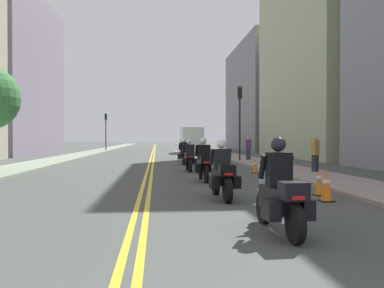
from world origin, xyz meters
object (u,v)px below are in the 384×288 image
Objects in this scene: motorcycle_0 at (280,195)px; traffic_cone_2 at (319,181)px; traffic_cone_0 at (255,165)px; traffic_light_far at (106,125)px; pedestrian_1 at (248,148)px; parked_truck at (191,142)px; pedestrian_0 at (315,154)px; traffic_light_near at (240,110)px; motorcycle_3 at (189,158)px; motorcycle_4 at (184,154)px; motorcycle_5 at (185,151)px; motorcycle_1 at (222,175)px; motorcycle_2 at (204,163)px; traffic_cone_1 at (327,186)px.

traffic_cone_2 is at bearing 57.87° from motorcycle_0.
traffic_light_far reaches higher than traffic_cone_0.
motorcycle_0 is 46.48m from traffic_light_far.
parked_truck is at bearing 120.02° from pedestrian_1.
traffic_cone_0 is at bearing 129.03° from pedestrian_0.
parked_truck reaches higher than pedestrian_1.
traffic_cone_0 is at bearing 75.09° from motorcycle_0.
traffic_light_near is at bearing 64.35° from pedestrian_0.
motorcycle_3 is 5.34m from motorcycle_4.
motorcycle_5 is 12.67m from pedestrian_0.
motorcycle_3 is 9.34m from traffic_cone_2.
motorcycle_5 is 1.27× the size of pedestrian_0.
pedestrian_1 is (12.77, -23.77, -2.32)m from traffic_light_far.
motorcycle_1 is at bearing -109.49° from traffic_cone_0.
motorcycle_5 reaches higher than motorcycle_2.
traffic_light_near is 0.79× the size of parked_truck.
motorcycle_5 reaches higher than motorcycle_0.
pedestrian_0 is at bearing -64.50° from motorcycle_5.
motorcycle_5 is at bearing 86.96° from motorcycle_2.
motorcycle_4 is at bearing 101.64° from traffic_cone_2.
motorcycle_0 is 0.33× the size of parked_truck.
motorcycle_1 is 1.09× the size of motorcycle_3.
motorcycle_4 is at bearing 91.75° from pedestrian_0.
traffic_light_far is at bearing 100.30° from motorcycle_2.
motorcycle_3 is 25.57m from parked_truck.
motorcycle_5 is 4.58m from pedestrian_1.
traffic_cone_0 is 0.15× the size of traffic_light_far.
traffic_light_far reaches higher than motorcycle_1.
motorcycle_4 is 9.19m from pedestrian_0.
motorcycle_1 is 18.42m from pedestrian_1.
pedestrian_1 is at bearing -12.16° from motorcycle_5.
parked_truck is (10.13, -6.77, -1.96)m from traffic_light_far.
traffic_cone_2 is (2.92, -14.18, -0.27)m from motorcycle_4.
traffic_light_far is 2.65× the size of pedestrian_0.
motorcycle_3 is at bearing 90.16° from motorcycle_2.
motorcycle_4 is at bearing -73.48° from traffic_light_far.
motorcycle_4 reaches higher than traffic_cone_1.
motorcycle_0 is 18.75m from motorcycle_4.
motorcycle_2 is at bearing -77.67° from traffic_light_far.
motorcycle_3 is at bearing -118.53° from traffic_light_near.
traffic_cone_0 is at bearing -65.34° from motorcycle_4.
motorcycle_5 reaches higher than motorcycle_4.
traffic_light_near is 2.93m from pedestrian_1.
motorcycle_1 is 2.77× the size of traffic_cone_1.
motorcycle_3 is 10.33m from traffic_cone_1.
motorcycle_3 is 2.58× the size of traffic_cone_2.
pedestrian_1 is at bearing 75.45° from motorcycle_0.
motorcycle_4 is 0.47× the size of traffic_light_far.
pedestrian_1 reaches higher than traffic_cone_0.
parked_truck is at bearing 84.08° from motorcycle_2.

